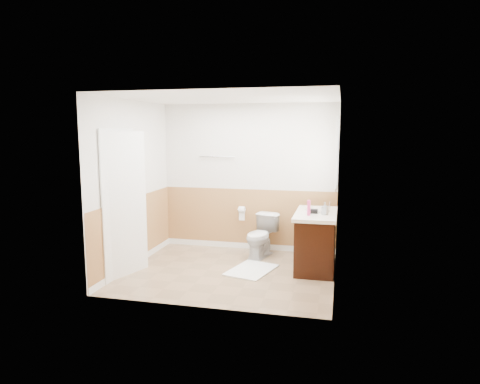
% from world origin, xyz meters
% --- Properties ---
extents(floor, '(3.00, 3.00, 0.00)m').
position_xyz_m(floor, '(0.00, 0.00, 0.00)').
color(floor, '#8C7051').
rests_on(floor, ground).
extents(ceiling, '(3.00, 3.00, 0.00)m').
position_xyz_m(ceiling, '(0.00, 0.00, 2.50)').
color(ceiling, white).
rests_on(ceiling, floor).
extents(wall_back, '(3.00, 0.00, 3.00)m').
position_xyz_m(wall_back, '(0.00, 1.30, 1.25)').
color(wall_back, silver).
rests_on(wall_back, floor).
extents(wall_front, '(3.00, 0.00, 3.00)m').
position_xyz_m(wall_front, '(0.00, -1.30, 1.25)').
color(wall_front, silver).
rests_on(wall_front, floor).
extents(wall_left, '(0.00, 3.00, 3.00)m').
position_xyz_m(wall_left, '(-1.50, 0.00, 1.25)').
color(wall_left, silver).
rests_on(wall_left, floor).
extents(wall_right, '(0.00, 3.00, 3.00)m').
position_xyz_m(wall_right, '(1.50, 0.00, 1.25)').
color(wall_right, silver).
rests_on(wall_right, floor).
extents(wainscot_back, '(3.00, 0.00, 3.00)m').
position_xyz_m(wainscot_back, '(0.00, 1.29, 0.50)').
color(wainscot_back, '#AE7545').
rests_on(wainscot_back, floor).
extents(wainscot_front, '(3.00, 0.00, 3.00)m').
position_xyz_m(wainscot_front, '(0.00, -1.29, 0.50)').
color(wainscot_front, '#AE7545').
rests_on(wainscot_front, floor).
extents(wainscot_left, '(0.00, 2.60, 2.60)m').
position_xyz_m(wainscot_left, '(-1.49, 0.00, 0.50)').
color(wainscot_left, '#AE7545').
rests_on(wainscot_left, floor).
extents(wainscot_right, '(0.00, 2.60, 2.60)m').
position_xyz_m(wainscot_right, '(1.49, 0.00, 0.50)').
color(wainscot_right, '#AE7545').
rests_on(wainscot_right, floor).
extents(toilet, '(0.55, 0.76, 0.69)m').
position_xyz_m(toilet, '(0.30, 0.86, 0.35)').
color(toilet, silver).
rests_on(toilet, floor).
extents(bath_mat, '(0.74, 0.92, 0.02)m').
position_xyz_m(bath_mat, '(0.30, 0.13, 0.01)').
color(bath_mat, white).
rests_on(bath_mat, floor).
extents(vanity_cabinet, '(0.55, 1.10, 0.80)m').
position_xyz_m(vanity_cabinet, '(1.21, 0.48, 0.40)').
color(vanity_cabinet, black).
rests_on(vanity_cabinet, floor).
extents(vanity_knob_left, '(0.03, 0.03, 0.03)m').
position_xyz_m(vanity_knob_left, '(0.91, 0.38, 0.55)').
color(vanity_knob_left, silver).
rests_on(vanity_knob_left, vanity_cabinet).
extents(vanity_knob_right, '(0.03, 0.03, 0.03)m').
position_xyz_m(vanity_knob_right, '(0.91, 0.58, 0.55)').
color(vanity_knob_right, silver).
rests_on(vanity_knob_right, vanity_cabinet).
extents(countertop, '(0.60, 1.15, 0.05)m').
position_xyz_m(countertop, '(1.20, 0.48, 0.83)').
color(countertop, white).
rests_on(countertop, vanity_cabinet).
extents(sink_basin, '(0.36, 0.36, 0.02)m').
position_xyz_m(sink_basin, '(1.21, 0.63, 0.86)').
color(sink_basin, silver).
rests_on(sink_basin, countertop).
extents(faucet, '(0.02, 0.02, 0.14)m').
position_xyz_m(faucet, '(1.39, 0.63, 0.92)').
color(faucet, silver).
rests_on(faucet, countertop).
extents(lotion_bottle, '(0.05, 0.05, 0.22)m').
position_xyz_m(lotion_bottle, '(1.11, 0.22, 0.96)').
color(lotion_bottle, '#D5377D').
rests_on(lotion_bottle, countertop).
extents(soap_dispenser, '(0.10, 0.11, 0.18)m').
position_xyz_m(soap_dispenser, '(1.33, 0.35, 0.94)').
color(soap_dispenser, '#959FA8').
rests_on(soap_dispenser, countertop).
extents(hair_dryer_body, '(0.14, 0.07, 0.07)m').
position_xyz_m(hair_dryer_body, '(1.16, 0.38, 0.89)').
color(hair_dryer_body, black).
rests_on(hair_dryer_body, countertop).
extents(hair_dryer_handle, '(0.03, 0.03, 0.07)m').
position_xyz_m(hair_dryer_handle, '(1.13, 0.38, 0.86)').
color(hair_dryer_handle, black).
rests_on(hair_dryer_handle, countertop).
extents(mirror_panel, '(0.02, 0.35, 0.90)m').
position_xyz_m(mirror_panel, '(1.48, 1.10, 1.55)').
color(mirror_panel, silver).
rests_on(mirror_panel, wall_right).
extents(window_frame, '(0.04, 0.80, 1.00)m').
position_xyz_m(window_frame, '(1.47, 0.59, 1.75)').
color(window_frame, white).
rests_on(window_frame, wall_right).
extents(window_glass, '(0.01, 0.70, 0.90)m').
position_xyz_m(window_glass, '(1.49, 0.59, 1.75)').
color(window_glass, white).
rests_on(window_glass, wall_right).
extents(door, '(0.29, 0.78, 2.04)m').
position_xyz_m(door, '(-1.40, -0.45, 1.02)').
color(door, white).
rests_on(door, wall_left).
extents(door_frame, '(0.02, 0.92, 2.10)m').
position_xyz_m(door_frame, '(-1.48, -0.45, 1.03)').
color(door_frame, white).
rests_on(door_frame, wall_left).
extents(door_knob, '(0.06, 0.06, 0.06)m').
position_xyz_m(door_knob, '(-1.34, -0.12, 0.95)').
color(door_knob, silver).
rests_on(door_knob, door).
extents(towel_bar, '(0.62, 0.02, 0.02)m').
position_xyz_m(towel_bar, '(-0.55, 1.25, 1.60)').
color(towel_bar, silver).
rests_on(towel_bar, wall_back).
extents(tp_holder_bar, '(0.14, 0.02, 0.02)m').
position_xyz_m(tp_holder_bar, '(-0.10, 1.23, 0.70)').
color(tp_holder_bar, silver).
rests_on(tp_holder_bar, wall_back).
extents(tp_roll, '(0.10, 0.11, 0.11)m').
position_xyz_m(tp_roll, '(-0.10, 1.23, 0.70)').
color(tp_roll, white).
rests_on(tp_roll, tp_holder_bar).
extents(tp_sheet, '(0.10, 0.01, 0.16)m').
position_xyz_m(tp_sheet, '(-0.10, 1.23, 0.59)').
color(tp_sheet, white).
rests_on(tp_sheet, tp_roll).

